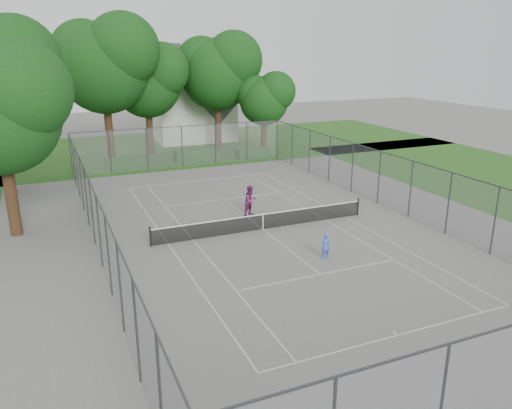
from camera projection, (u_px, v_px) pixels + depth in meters
name	position (u px, v px, depth m)	size (l,w,h in m)	color
ground	(263.00, 229.00, 28.33)	(120.00, 120.00, 0.00)	#61605D
grass_far	(159.00, 148.00, 51.09)	(60.00, 20.00, 0.00)	#214D16
court_markings	(263.00, 229.00, 28.33)	(11.03, 23.83, 0.01)	beige
tennis_net	(263.00, 221.00, 28.18)	(12.87, 0.10, 1.10)	black
perimeter_fence	(263.00, 199.00, 27.79)	(18.08, 34.08, 3.52)	#38383D
tree_far_left	(104.00, 60.00, 42.49)	(8.92, 8.14, 12.82)	#321E12
tree_far_midleft	(148.00, 78.00, 46.23)	(7.24, 6.61, 10.41)	#321E12
tree_far_midright	(218.00, 68.00, 48.56)	(8.00, 7.31, 11.50)	#321E12
tree_far_right	(265.00, 97.00, 47.85)	(5.41, 4.94, 7.77)	#321E12
hedge_left	(127.00, 162.00, 42.84)	(3.60, 1.08, 0.90)	#1B4817
hedge_mid	(195.00, 155.00, 45.20)	(3.60, 1.03, 1.13)	#1B4817
hedge_right	(252.00, 153.00, 46.47)	(2.86, 1.05, 0.86)	#1B4817
house	(192.00, 102.00, 54.50)	(8.28, 6.42, 10.31)	silver
girl_player	(325.00, 246.00, 24.29)	(0.48, 0.31, 1.30)	blue
woman_player	(251.00, 201.00, 30.44)	(0.91, 0.71, 1.88)	#6F2559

